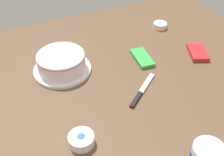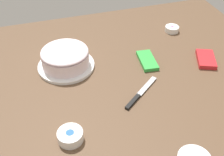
{
  "view_description": "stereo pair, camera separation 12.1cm",
  "coord_description": "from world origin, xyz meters",
  "views": [
    {
      "loc": [
        0.74,
        -0.48,
        0.81
      ],
      "look_at": [
        -0.1,
        -0.09,
        0.04
      ],
      "focal_mm": 44.78,
      "sensor_mm": 36.0,
      "label": 1
    },
    {
      "loc": [
        0.79,
        -0.37,
        0.81
      ],
      "look_at": [
        -0.1,
        -0.09,
        0.04
      ],
      "focal_mm": 44.78,
      "sensor_mm": 36.0,
      "label": 2
    }
  ],
  "objects": [
    {
      "name": "ground_plane",
      "position": [
        0.0,
        0.0,
        0.0
      ],
      "size": [
        1.54,
        1.54,
        0.0
      ],
      "primitive_type": "plane",
      "color": "brown"
    },
    {
      "name": "frosted_cake",
      "position": [
        -0.28,
        -0.26,
        0.05
      ],
      "size": [
        0.27,
        0.27,
        0.11
      ],
      "color": "white",
      "rests_on": "ground_plane"
    },
    {
      "name": "spreading_knife",
      "position": [
        0.01,
        -0.01,
        0.01
      ],
      "size": [
        0.16,
        0.2,
        0.01
      ],
      "color": "silver",
      "rests_on": "ground_plane"
    },
    {
      "name": "sprinkle_bowl_pink",
      "position": [
        -0.43,
        0.36,
        0.02
      ],
      "size": [
        0.08,
        0.08,
        0.03
      ],
      "color": "white",
      "rests_on": "ground_plane"
    },
    {
      "name": "sprinkle_bowl_blue",
      "position": [
        0.15,
        -0.32,
        0.02
      ],
      "size": [
        0.09,
        0.09,
        0.04
      ],
      "color": "white",
      "rests_on": "ground_plane"
    },
    {
      "name": "candy_box_lower",
      "position": [
        -0.13,
        0.4,
        0.01
      ],
      "size": [
        0.16,
        0.13,
        0.02
      ],
      "primitive_type": "cube",
      "rotation": [
        0.0,
        0.0,
        -0.41
      ],
      "color": "red",
      "rests_on": "ground_plane"
    },
    {
      "name": "candy_box_upper",
      "position": [
        -0.2,
        0.12,
        0.01
      ],
      "size": [
        0.16,
        0.09,
        0.02
      ],
      "primitive_type": "cube",
      "rotation": [
        0.0,
        0.0,
        -0.1
      ],
      "color": "green",
      "rests_on": "ground_plane"
    }
  ]
}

